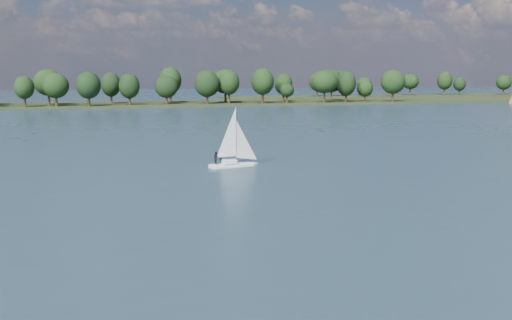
{
  "coord_description": "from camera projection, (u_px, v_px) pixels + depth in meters",
  "views": [
    {
      "loc": [
        -13.18,
        -22.55,
        12.49
      ],
      "look_at": [
        4.77,
        40.81,
        2.5
      ],
      "focal_mm": 40.0,
      "sensor_mm": 36.0,
      "label": 1
    }
  ],
  "objects": [
    {
      "name": "far_shore_back",
      "position": [
        417.0,
        96.0,
        317.33
      ],
      "size": [
        220.0,
        30.0,
        1.4
      ],
      "primitive_type": "cube",
      "color": "black",
      "rests_on": "ground"
    },
    {
      "name": "treeline",
      "position": [
        108.0,
        85.0,
        222.04
      ],
      "size": [
        562.28,
        73.75,
        18.47
      ],
      "color": "black",
      "rests_on": "ground"
    },
    {
      "name": "sailboat",
      "position": [
        232.0,
        149.0,
        76.8
      ],
      "size": [
        6.73,
        3.19,
        8.54
      ],
      "rotation": [
        0.0,
        0.0,
        0.22
      ],
      "color": "white",
      "rests_on": "ground"
    },
    {
      "name": "dinghy_orange",
      "position": [
        512.0,
        101.0,
        244.52
      ],
      "size": [
        2.98,
        1.74,
        4.48
      ],
      "rotation": [
        0.0,
        0.0,
        -0.24
      ],
      "color": "silver",
      "rests_on": "ground"
    },
    {
      "name": "far_shore",
      "position": [
        128.0,
        105.0,
        228.54
      ],
      "size": [
        660.0,
        40.0,
        1.5
      ],
      "primitive_type": "cube",
      "color": "black",
      "rests_on": "ground"
    },
    {
      "name": "ground",
      "position": [
        159.0,
        133.0,
        122.0
      ],
      "size": [
        700.0,
        700.0,
        0.0
      ],
      "primitive_type": "plane",
      "color": "#233342",
      "rests_on": "ground"
    }
  ]
}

